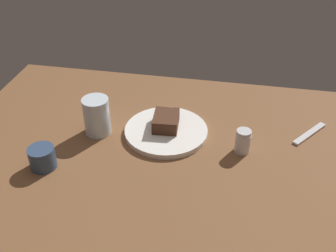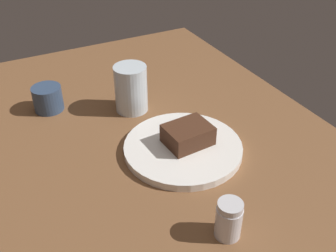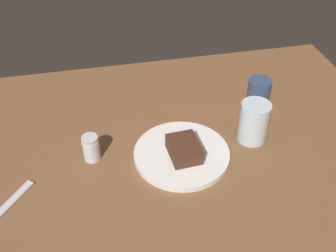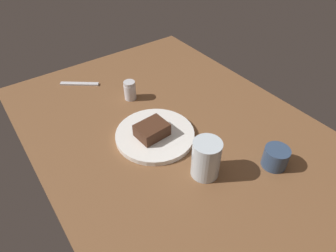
{
  "view_description": "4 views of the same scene",
  "coord_description": "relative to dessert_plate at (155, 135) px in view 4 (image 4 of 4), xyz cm",
  "views": [
    {
      "loc": [
        20.94,
        -88.18,
        73.95
      ],
      "look_at": [
        3.31,
        4.54,
        7.42
      ],
      "focal_mm": 42.72,
      "sensor_mm": 36.0,
      "label": 1
    },
    {
      "loc": [
        59.14,
        -26.08,
        54.73
      ],
      "look_at": [
        -0.42,
        4.67,
        8.4
      ],
      "focal_mm": 42.34,
      "sensor_mm": 36.0,
      "label": 2
    },
    {
      "loc": [
        21.14,
        78.72,
        75.02
      ],
      "look_at": [
        4.39,
        -0.39,
        7.76
      ],
      "focal_mm": 42.49,
      "sensor_mm": 36.0,
      "label": 3
    },
    {
      "loc": [
        -55.5,
        43.24,
        66.71
      ],
      "look_at": [
        2.14,
        1.89,
        5.1
      ],
      "focal_mm": 31.57,
      "sensor_mm": 36.0,
      "label": 4
    }
  ],
  "objects": [
    {
      "name": "salt_shaker",
      "position": [
        22.63,
        -4.28,
        2.66
      ],
      "size": [
        4.35,
        4.35,
        7.03
      ],
      "color": "silver",
      "rests_on": "dining_table"
    },
    {
      "name": "dining_table",
      "position": [
        -2.29,
        -6.8,
        -2.31
      ],
      "size": [
        120.0,
        84.0,
        3.0
      ],
      "primitive_type": "cube",
      "color": "brown",
      "rests_on": "ground"
    },
    {
      "name": "dessert_plate",
      "position": [
        0.0,
        0.0,
        0.0
      ],
      "size": [
        24.79,
        24.79,
        1.62
      ],
      "primitive_type": "cylinder",
      "color": "white",
      "rests_on": "dining_table"
    },
    {
      "name": "dessert_spoon",
      "position": [
        42.26,
        7.44,
        -0.46
      ],
      "size": [
        10.6,
        12.97,
        0.7
      ],
      "primitive_type": "cube",
      "rotation": [
        0.0,
        0.0,
        4.05
      ],
      "color": "silver",
      "rests_on": "dining_table"
    },
    {
      "name": "chocolate_cake_slice",
      "position": [
        -0.26,
        1.23,
        2.85
      ],
      "size": [
        7.97,
        9.82,
        4.08
      ],
      "primitive_type": "cube",
      "rotation": [
        0.0,
        0.0,
        4.78
      ],
      "color": "#472819",
      "rests_on": "dessert_plate"
    },
    {
      "name": "coffee_cup",
      "position": [
        -29.42,
        -20.95,
        2.23
      ],
      "size": [
        7.03,
        7.03,
        6.08
      ],
      "primitive_type": "cylinder",
      "color": "#334766",
      "rests_on": "dining_table"
    },
    {
      "name": "water_glass",
      "position": [
        -20.2,
        -2.98,
        4.9
      ],
      "size": [
        7.81,
        7.81,
        11.43
      ],
      "primitive_type": "cylinder",
      "color": "silver",
      "rests_on": "dining_table"
    }
  ]
}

